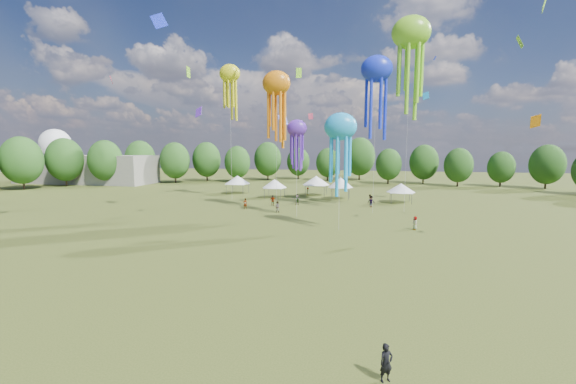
# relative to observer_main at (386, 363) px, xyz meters

# --- Properties ---
(ground) EXTENTS (300.00, 300.00, 0.00)m
(ground) POSITION_rel_observer_main_xyz_m (-8.33, 1.07, -0.83)
(ground) COLOR #384416
(ground) RESTS_ON ground
(observer_main) EXTENTS (0.72, 0.65, 1.66)m
(observer_main) POSITION_rel_observer_main_xyz_m (0.00, 0.00, 0.00)
(observer_main) COLOR black
(observer_main) RESTS_ON ground
(spectator_near) EXTENTS (0.94, 0.79, 1.72)m
(spectator_near) POSITION_rel_observer_main_xyz_m (-14.53, 38.50, 0.03)
(spectator_near) COLOR gray
(spectator_near) RESTS_ON ground
(spectators_far) EXTENTS (26.01, 31.40, 1.93)m
(spectators_far) POSITION_rel_observer_main_xyz_m (-7.20, 45.96, 0.08)
(spectators_far) COLOR gray
(spectators_far) RESTS_ON ground
(festival_tents) EXTENTS (39.28, 12.04, 4.32)m
(festival_tents) POSITION_rel_observer_main_xyz_m (-12.82, 56.77, 2.23)
(festival_tents) COLOR #47474C
(festival_tents) RESTS_ON ground
(show_kites) EXTENTS (36.25, 24.59, 29.37)m
(show_kites) POSITION_rel_observer_main_xyz_m (-4.92, 40.86, 18.81)
(show_kites) COLOR orange
(show_kites) RESTS_ON ground
(small_kites) EXTENTS (69.84, 59.85, 46.57)m
(small_kites) POSITION_rel_observer_main_xyz_m (-10.09, 41.37, 27.99)
(small_kites) COLOR orange
(small_kites) RESTS_ON ground
(treeline) EXTENTS (201.57, 95.24, 13.43)m
(treeline) POSITION_rel_observer_main_xyz_m (-12.20, 63.59, 5.72)
(treeline) COLOR #38281C
(treeline) RESTS_ON ground
(hangar) EXTENTS (40.00, 12.00, 8.00)m
(hangar) POSITION_rel_observer_main_xyz_m (-80.33, 73.07, 3.17)
(hangar) COLOR gray
(hangar) RESTS_ON ground
(radome) EXTENTS (9.00, 9.00, 16.00)m
(radome) POSITION_rel_observer_main_xyz_m (-96.33, 79.07, 9.16)
(radome) COLOR white
(radome) RESTS_ON ground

